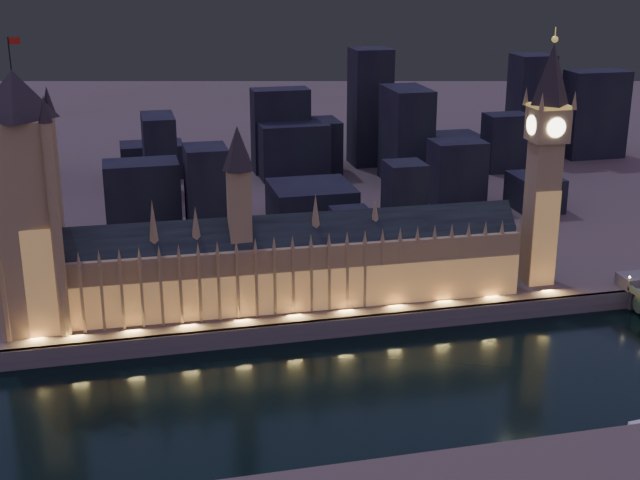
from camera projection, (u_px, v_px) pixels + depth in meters
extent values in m
plane|color=black|center=(341.00, 384.00, 328.70)|extent=(2000.00, 2000.00, 0.00)
cube|color=#494837|center=(195.00, 119.00, 807.21)|extent=(2000.00, 960.00, 8.00)
cube|color=#574758|center=(316.00, 330.00, 365.26)|extent=(2000.00, 2.50, 8.00)
cube|color=#9B7E5D|center=(288.00, 273.00, 377.34)|extent=(200.39, 24.40, 28.00)
cube|color=#B88347|center=(293.00, 293.00, 369.47)|extent=(200.00, 0.50, 18.00)
cube|color=black|center=(288.00, 235.00, 371.97)|extent=(200.31, 20.66, 16.26)
cube|color=#9B7E5D|center=(239.00, 208.00, 363.44)|extent=(9.00, 9.00, 32.00)
cone|color=#272124|center=(238.00, 148.00, 355.54)|extent=(13.00, 13.00, 18.00)
cube|color=#9B7E5D|center=(41.00, 303.00, 345.47)|extent=(1.20, 1.20, 28.00)
cone|color=#9B7E5D|center=(37.00, 261.00, 340.65)|extent=(2.00, 2.00, 6.00)
cube|color=#9B7E5D|center=(62.00, 301.00, 347.17)|extent=(1.20, 1.20, 28.00)
cone|color=#9B7E5D|center=(58.00, 260.00, 342.35)|extent=(2.00, 2.00, 6.00)
cube|color=#9B7E5D|center=(82.00, 300.00, 348.87)|extent=(1.20, 1.20, 28.00)
cone|color=#9B7E5D|center=(78.00, 258.00, 344.05)|extent=(2.00, 2.00, 6.00)
cube|color=#9B7E5D|center=(102.00, 298.00, 350.57)|extent=(1.20, 1.20, 28.00)
cone|color=#9B7E5D|center=(99.00, 257.00, 345.75)|extent=(2.00, 2.00, 6.00)
cube|color=#9B7E5D|center=(122.00, 296.00, 352.27)|extent=(1.20, 1.20, 28.00)
cone|color=#9B7E5D|center=(119.00, 255.00, 347.45)|extent=(2.00, 2.00, 6.00)
cube|color=#9B7E5D|center=(142.00, 295.00, 353.97)|extent=(1.20, 1.20, 28.00)
cone|color=#9B7E5D|center=(139.00, 254.00, 349.15)|extent=(2.00, 2.00, 6.00)
cube|color=#9B7E5D|center=(161.00, 293.00, 355.67)|extent=(1.20, 1.20, 28.00)
cone|color=#9B7E5D|center=(159.00, 252.00, 350.85)|extent=(2.00, 2.00, 6.00)
cube|color=#9B7E5D|center=(181.00, 291.00, 357.37)|extent=(1.20, 1.20, 28.00)
cone|color=#9B7E5D|center=(179.00, 251.00, 352.55)|extent=(2.00, 2.00, 6.00)
cube|color=#9B7E5D|center=(200.00, 290.00, 359.07)|extent=(1.20, 1.20, 28.00)
cone|color=#9B7E5D|center=(198.00, 249.00, 354.25)|extent=(2.00, 2.00, 6.00)
cube|color=#9B7E5D|center=(219.00, 288.00, 360.77)|extent=(1.20, 1.20, 28.00)
cone|color=#9B7E5D|center=(217.00, 248.00, 355.95)|extent=(2.00, 2.00, 6.00)
cube|color=#9B7E5D|center=(238.00, 286.00, 362.47)|extent=(1.20, 1.20, 28.00)
cone|color=#9B7E5D|center=(236.00, 246.00, 357.65)|extent=(2.00, 2.00, 6.00)
cube|color=#9B7E5D|center=(256.00, 285.00, 364.17)|extent=(1.20, 1.20, 28.00)
cone|color=#9B7E5D|center=(255.00, 245.00, 359.35)|extent=(2.00, 2.00, 6.00)
cube|color=#9B7E5D|center=(275.00, 283.00, 365.86)|extent=(1.20, 1.20, 28.00)
cone|color=#9B7E5D|center=(274.00, 244.00, 361.05)|extent=(2.00, 2.00, 6.00)
cube|color=#9B7E5D|center=(293.00, 282.00, 367.56)|extent=(1.20, 1.20, 28.00)
cone|color=#9B7E5D|center=(293.00, 242.00, 362.74)|extent=(2.00, 2.00, 6.00)
cube|color=#9B7E5D|center=(311.00, 280.00, 369.26)|extent=(1.20, 1.20, 28.00)
cone|color=#9B7E5D|center=(311.00, 241.00, 364.44)|extent=(2.00, 2.00, 6.00)
cube|color=#9B7E5D|center=(329.00, 278.00, 370.96)|extent=(1.20, 1.20, 28.00)
cone|color=#9B7E5D|center=(329.00, 239.00, 366.14)|extent=(2.00, 2.00, 6.00)
cube|color=#9B7E5D|center=(347.00, 277.00, 372.66)|extent=(1.20, 1.20, 28.00)
cone|color=#9B7E5D|center=(347.00, 238.00, 367.84)|extent=(2.00, 2.00, 6.00)
cube|color=#9B7E5D|center=(365.00, 275.00, 374.36)|extent=(1.20, 1.20, 28.00)
cone|color=#9B7E5D|center=(365.00, 237.00, 369.54)|extent=(2.00, 2.00, 6.00)
cube|color=#9B7E5D|center=(382.00, 274.00, 376.06)|extent=(1.20, 1.20, 28.00)
cone|color=#9B7E5D|center=(383.00, 235.00, 371.24)|extent=(2.00, 2.00, 6.00)
cube|color=#9B7E5D|center=(400.00, 272.00, 377.76)|extent=(1.20, 1.20, 28.00)
cone|color=#9B7E5D|center=(400.00, 234.00, 372.94)|extent=(2.00, 2.00, 6.00)
cube|color=#9B7E5D|center=(417.00, 271.00, 379.46)|extent=(1.20, 1.20, 28.00)
cone|color=#9B7E5D|center=(418.00, 233.00, 374.64)|extent=(2.00, 2.00, 6.00)
cube|color=#9B7E5D|center=(434.00, 270.00, 381.16)|extent=(1.20, 1.20, 28.00)
cone|color=#9B7E5D|center=(435.00, 231.00, 376.34)|extent=(2.00, 2.00, 6.00)
cube|color=#9B7E5D|center=(451.00, 268.00, 382.86)|extent=(1.20, 1.20, 28.00)
cone|color=#9B7E5D|center=(452.00, 230.00, 378.04)|extent=(2.00, 2.00, 6.00)
cube|color=#9B7E5D|center=(467.00, 267.00, 384.56)|extent=(1.20, 1.20, 28.00)
cone|color=#9B7E5D|center=(469.00, 229.00, 379.74)|extent=(2.00, 2.00, 6.00)
cube|color=#9B7E5D|center=(484.00, 265.00, 386.26)|extent=(1.20, 1.20, 28.00)
cone|color=#9B7E5D|center=(486.00, 228.00, 381.44)|extent=(2.00, 2.00, 6.00)
cube|color=#9B7E5D|center=(500.00, 264.00, 387.96)|extent=(1.20, 1.20, 28.00)
cone|color=#9B7E5D|center=(502.00, 226.00, 383.14)|extent=(2.00, 2.00, 6.00)
cube|color=#9B7E5D|center=(517.00, 262.00, 389.66)|extent=(1.20, 1.20, 28.00)
cone|color=#9B7E5D|center=(519.00, 225.00, 384.84)|extent=(2.00, 2.00, 6.00)
cone|color=#9B7E5D|center=(153.00, 221.00, 356.66)|extent=(4.40, 4.40, 18.00)
cone|color=#9B7E5D|center=(196.00, 223.00, 361.05)|extent=(4.40, 4.40, 14.00)
cone|color=#9B7E5D|center=(316.00, 212.00, 371.78)|extent=(4.40, 4.40, 16.00)
cone|color=#9B7E5D|center=(375.00, 213.00, 378.16)|extent=(4.40, 4.40, 12.00)
cube|color=#9B7E5D|center=(28.00, 226.00, 345.70)|extent=(24.74, 24.74, 84.55)
cube|color=#B88347|center=(32.00, 285.00, 341.78)|extent=(22.00, 0.50, 44.00)
cone|color=#272124|center=(14.00, 94.00, 329.50)|extent=(31.68, 31.68, 18.00)
cylinder|color=black|center=(9.00, 53.00, 324.76)|extent=(0.50, 0.50, 12.00)
cube|color=#B41D12|center=(14.00, 41.00, 323.82)|extent=(4.00, 0.15, 2.50)
cylinder|color=#9B7E5D|center=(1.00, 220.00, 353.42)|extent=(4.40, 4.40, 84.55)
cylinder|color=#9B7E5D|center=(56.00, 233.00, 337.99)|extent=(4.40, 4.40, 84.55)
cone|color=#272124|center=(44.00, 109.00, 323.04)|extent=(5.20, 5.20, 10.00)
cylinder|color=#9B7E5D|center=(59.00, 216.00, 358.28)|extent=(4.40, 4.40, 84.55)
cone|color=#272124|center=(47.00, 99.00, 343.34)|extent=(5.20, 5.20, 10.00)
cube|color=#9B7E5D|center=(541.00, 213.00, 396.94)|extent=(12.45, 12.45, 65.14)
cube|color=#B88347|center=(545.00, 239.00, 394.56)|extent=(12.00, 0.50, 44.00)
cube|color=#9B7E5D|center=(548.00, 124.00, 384.33)|extent=(15.00, 15.00, 14.69)
cube|color=#F2C64C|center=(549.00, 106.00, 381.81)|extent=(15.75, 15.75, 1.20)
cone|color=#272124|center=(552.00, 74.00, 377.52)|extent=(18.00, 18.00, 26.00)
sphere|color=#F2C64C|center=(555.00, 39.00, 372.93)|extent=(2.80, 2.80, 2.80)
cylinder|color=#F2C64C|center=(555.00, 33.00, 372.14)|extent=(0.40, 0.40, 5.00)
cylinder|color=#FFF2BF|center=(556.00, 128.00, 377.18)|extent=(8.40, 0.50, 8.40)
cylinder|color=#FFF2BF|center=(540.00, 121.00, 391.48)|extent=(8.40, 0.50, 8.40)
cylinder|color=#FFF2BF|center=(531.00, 125.00, 382.61)|extent=(0.50, 8.40, 8.40)
cylinder|color=#FFF2BF|center=(564.00, 123.00, 386.04)|extent=(0.50, 8.40, 8.40)
cone|color=#9B7E5D|center=(542.00, 102.00, 372.16)|extent=(2.60, 2.60, 8.00)
cone|color=#9B7E5D|center=(526.00, 96.00, 386.00)|extent=(2.60, 2.60, 8.00)
cone|color=#9B7E5D|center=(575.00, 100.00, 375.48)|extent=(2.60, 2.60, 8.00)
cone|color=#9B7E5D|center=(558.00, 95.00, 389.32)|extent=(2.60, 2.60, 8.00)
cube|color=#574758|center=(639.00, 285.00, 400.75)|extent=(18.32, 12.00, 9.50)
cylinder|color=black|center=(629.00, 282.00, 392.95)|extent=(0.30, 0.30, 4.40)
sphere|color=#FFD88C|center=(630.00, 277.00, 392.23)|extent=(1.00, 1.00, 1.00)
cube|color=black|center=(351.00, 228.00, 452.34)|extent=(19.03, 19.80, 19.05)
cube|color=black|center=(594.00, 114.00, 636.42)|extent=(42.59, 22.95, 61.72)
cube|color=black|center=(404.00, 199.00, 466.79)|extent=(19.65, 20.18, 39.01)
cube|color=black|center=(324.00, 145.00, 599.66)|extent=(19.44, 30.73, 35.00)
cube|color=black|center=(281.00, 130.00, 595.97)|extent=(37.76, 19.44, 55.75)
cube|color=black|center=(160.00, 156.00, 537.94)|extent=(18.99, 34.57, 49.58)
cube|color=black|center=(207.00, 194.00, 456.53)|extent=(21.11, 25.14, 49.45)
cube|color=black|center=(143.00, 200.00, 461.57)|extent=(38.19, 23.57, 40.64)
cube|color=black|center=(449.00, 150.00, 617.52)|extent=(43.78, 39.06, 20.83)
cube|color=black|center=(8.00, 148.00, 580.06)|extent=(19.72, 40.72, 39.77)
cube|color=black|center=(292.00, 149.00, 587.41)|extent=(44.53, 36.65, 35.93)
cube|color=black|center=(152.00, 160.00, 588.18)|extent=(40.45, 27.15, 22.03)
cube|color=black|center=(20.00, 216.00, 438.83)|extent=(24.19, 23.03, 38.48)
cube|color=black|center=(406.00, 136.00, 566.74)|extent=(24.63, 41.01, 60.96)
cube|color=black|center=(311.00, 204.00, 490.25)|extent=(44.15, 42.43, 21.14)
cube|color=black|center=(457.00, 173.00, 521.23)|extent=(30.39, 22.61, 38.22)
cube|color=black|center=(505.00, 142.00, 599.81)|extent=(28.33, 19.81, 38.71)
cube|color=black|center=(535.00, 192.00, 515.91)|extent=(24.83, 31.49, 19.65)
cube|color=black|center=(407.00, 128.00, 625.08)|extent=(19.19, 29.53, 46.93)
cube|color=black|center=(370.00, 107.00, 612.26)|extent=(26.00, 26.00, 79.74)
cube|color=black|center=(530.00, 105.00, 639.94)|extent=(26.00, 26.00, 72.32)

